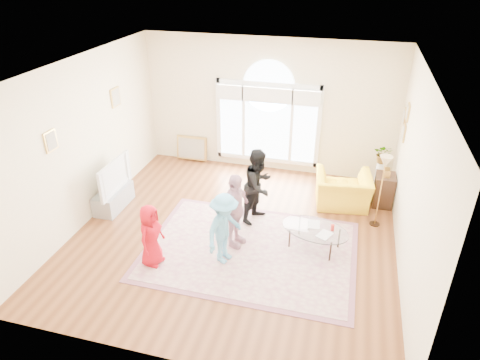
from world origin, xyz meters
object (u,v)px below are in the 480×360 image
(area_rug, at_px, (250,250))
(coffee_table, at_px, (315,230))
(television, at_px, (110,176))
(tv_console, at_px, (114,198))
(armchair, at_px, (343,190))

(area_rug, distance_m, coffee_table, 1.24)
(area_rug, height_order, television, television)
(area_rug, height_order, tv_console, tv_console)
(area_rug, bearing_deg, armchair, 53.39)
(coffee_table, bearing_deg, area_rug, -145.21)
(coffee_table, bearing_deg, armchair, 92.10)
(coffee_table, bearing_deg, television, -168.68)
(armchair, bearing_deg, coffee_table, 68.54)
(television, relative_size, coffee_table, 0.84)
(television, height_order, coffee_table, television)
(tv_console, xyz_separation_m, armchair, (4.68, 1.32, 0.16))
(tv_console, bearing_deg, armchair, 15.79)
(area_rug, xyz_separation_m, tv_console, (-3.17, 0.72, 0.20))
(area_rug, distance_m, tv_console, 3.25)
(television, xyz_separation_m, coffee_table, (4.27, -0.34, -0.36))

